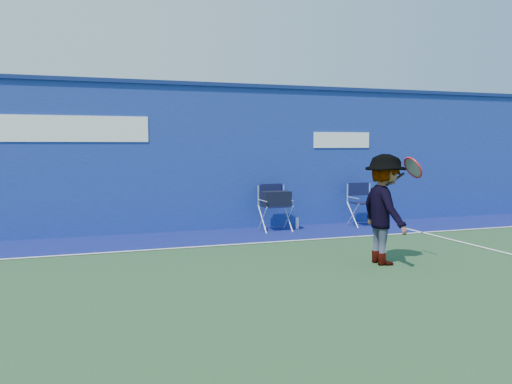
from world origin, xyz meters
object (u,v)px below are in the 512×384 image
object	(u,v)px
directors_chair_left	(275,211)
tennis_player	(385,209)
water_bottle	(297,223)
directors_chair_right	(364,213)

from	to	relation	value
directors_chair_left	tennis_player	size ratio (longest dim) A/B	0.59
water_bottle	tennis_player	distance (m)	3.62
water_bottle	tennis_player	bearing A→B (deg)	-92.16
directors_chair_left	water_bottle	distance (m)	0.62
water_bottle	tennis_player	world-z (taller)	tennis_player
water_bottle	tennis_player	xyz separation A→B (m)	(-0.13, -3.54, 0.71)
tennis_player	directors_chair_right	bearing A→B (deg)	63.82
water_bottle	tennis_player	size ratio (longest dim) A/B	0.15
directors_chair_left	water_bottle	world-z (taller)	directors_chair_left
directors_chair_left	directors_chair_right	xyz separation A→B (m)	(2.11, 0.01, -0.12)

